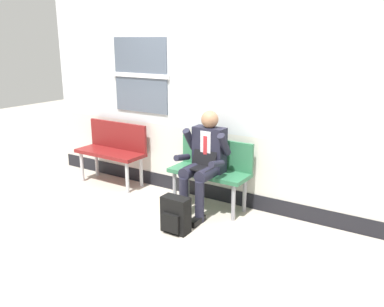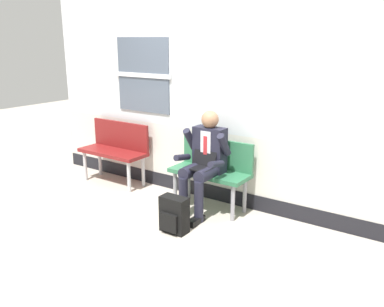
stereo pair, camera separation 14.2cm
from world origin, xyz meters
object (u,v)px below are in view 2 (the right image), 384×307
(person_seated, at_px, (204,160))
(backpack, at_px, (174,215))
(bench_with_person, at_px, (212,168))
(bench_empty, at_px, (116,147))

(person_seated, height_order, backpack, person_seated)
(bench_with_person, height_order, backpack, bench_with_person)
(bench_empty, relative_size, person_seated, 0.85)
(bench_with_person, relative_size, bench_empty, 0.95)
(bench_empty, distance_m, person_seated, 1.69)
(backpack, bearing_deg, bench_with_person, 91.69)
(bench_with_person, bearing_deg, person_seated, -90.00)
(person_seated, xyz_separation_m, backpack, (0.02, -0.64, -0.47))
(bench_with_person, bearing_deg, backpack, -88.31)
(person_seated, distance_m, backpack, 0.80)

